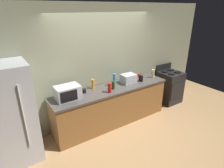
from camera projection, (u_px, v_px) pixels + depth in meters
name	position (u px, v px, depth m)	size (l,w,h in m)	color
ground_plane	(122.00, 130.00, 4.27)	(8.00, 8.00, 0.00)	#A87F51
back_wall	(102.00, 65.00, 4.38)	(6.40, 0.10, 2.70)	gray
counter_run	(112.00, 106.00, 4.40)	(2.84, 0.64, 0.90)	brown
refrigerator	(12.00, 115.00, 3.18)	(0.72, 0.73, 1.80)	#B7BABF
stove_range	(169.00, 87.00, 5.43)	(0.60, 0.61, 1.08)	black
microwave	(68.00, 93.00, 3.69)	(0.48, 0.35, 0.27)	#B7BABF
toaster_oven	(128.00, 78.00, 4.51)	(0.34, 0.26, 0.21)	#B7BABF
cordless_phone	(141.00, 78.00, 4.60)	(0.05, 0.11, 0.15)	black
bottle_hand_soap	(153.00, 74.00, 4.84)	(0.07, 0.07, 0.21)	beige
bottle_hot_sauce	(110.00, 88.00, 3.99)	(0.08, 0.08, 0.21)	red
bottle_dish_soap	(93.00, 84.00, 4.18)	(0.07, 0.07, 0.22)	orange
bottle_spray_cleaner	(114.00, 80.00, 4.31)	(0.07, 0.07, 0.29)	#338CE5
bottle_wine	(113.00, 85.00, 4.16)	(0.07, 0.07, 0.18)	#1E3F19
mug_red	(138.00, 75.00, 4.90)	(0.09, 0.09, 0.10)	red
mug_black	(84.00, 91.00, 3.99)	(0.08, 0.08, 0.09)	black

